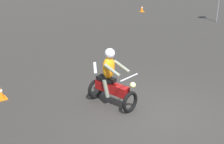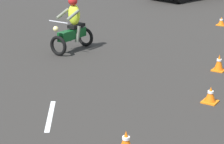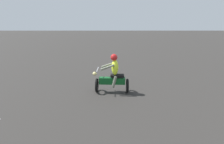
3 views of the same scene
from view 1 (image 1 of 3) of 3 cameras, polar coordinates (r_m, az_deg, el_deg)
name	(u,v)px [view 1 (image 1 of 3)]	position (r m, az deg, el deg)	size (l,w,h in m)	color
ground_plane	(156,114)	(8.54, 8.06, -7.66)	(120.00, 120.00, 0.00)	#2D2B28
motorcycle_rider_foreground	(111,81)	(8.67, -0.17, -1.63)	(0.95, 1.56, 1.66)	black
traffic_cone_near_right	(0,93)	(9.76, -19.75, -3.67)	(0.32, 0.32, 0.40)	orange
traffic_cone_mid_center	(142,9)	(23.20, 5.48, 11.44)	(0.32, 0.32, 0.46)	orange
lane_stripe_ne	(95,67)	(11.79, -3.11, 0.85)	(0.10, 1.20, 0.01)	silver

